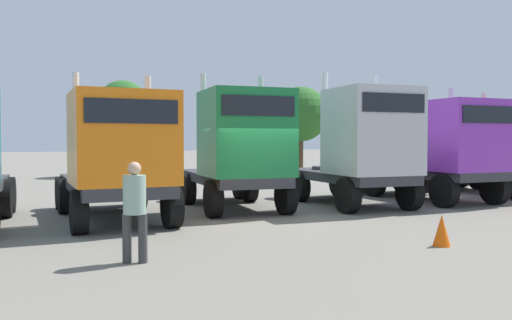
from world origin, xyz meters
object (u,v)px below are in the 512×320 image
object	(u,v)px
semi_truck_silver	(362,147)
traffic_cone_near	(442,230)
semi_truck_orange	(118,156)
semi_truck_purple	(445,149)
semi_truck_green	(239,149)
visitor_with_camera	(135,204)

from	to	relation	value
semi_truck_silver	traffic_cone_near	xyz separation A→B (m)	(-2.44, -5.76, -1.65)
semi_truck_orange	semi_truck_purple	size ratio (longest dim) A/B	1.00
semi_truck_green	traffic_cone_near	bearing A→B (deg)	19.50
semi_truck_green	traffic_cone_near	xyz separation A→B (m)	(1.44, -6.74, -1.58)
visitor_with_camera	traffic_cone_near	xyz separation A→B (m)	(5.98, -1.34, -0.72)
semi_truck_green	semi_truck_purple	size ratio (longest dim) A/B	0.96
semi_truck_orange	semi_truck_silver	size ratio (longest dim) A/B	1.06
semi_truck_purple	visitor_with_camera	size ratio (longest dim) A/B	3.52
semi_truck_green	visitor_with_camera	bearing A→B (deg)	-32.60
semi_truck_green	semi_truck_purple	distance (m)	7.53
traffic_cone_near	semi_truck_orange	bearing A→B (deg)	131.73
semi_truck_silver	semi_truck_purple	size ratio (longest dim) A/B	0.95
visitor_with_camera	semi_truck_silver	bearing A→B (deg)	-35.37
semi_truck_orange	visitor_with_camera	world-z (taller)	semi_truck_orange
traffic_cone_near	semi_truck_silver	bearing A→B (deg)	67.02
traffic_cone_near	semi_truck_purple	bearing A→B (deg)	43.51
semi_truck_green	visitor_with_camera	world-z (taller)	semi_truck_green
semi_truck_silver	semi_truck_purple	bearing A→B (deg)	95.79
semi_truck_orange	semi_truck_purple	xyz separation A→B (m)	(11.31, -0.21, 0.10)
semi_truck_orange	semi_truck_purple	bearing A→B (deg)	91.16
visitor_with_camera	traffic_cone_near	world-z (taller)	visitor_with_camera
semi_truck_green	traffic_cone_near	size ratio (longest dim) A/B	9.26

